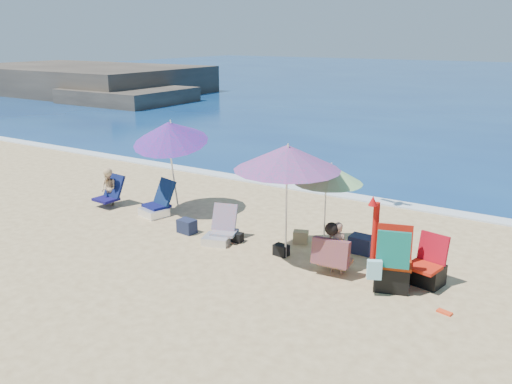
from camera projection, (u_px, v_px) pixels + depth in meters
The scene contains 19 objects.
ground at pixel (241, 262), 10.25m from camera, with size 120.00×120.00×0.00m.
foam at pixel (347, 196), 14.39m from camera, with size 120.00×0.50×0.04m.
headland at pixel (84, 84), 40.05m from camera, with size 20.50×11.50×2.60m.
umbrella_turquoise at pixel (287, 157), 9.82m from camera, with size 2.49×2.49×2.29m.
umbrella_striped at pixel (329, 174), 10.44m from camera, with size 1.37×1.37×1.81m.
umbrella_blue at pixel (170, 132), 12.53m from camera, with size 2.29×2.33×2.42m.
furled_umbrella at pixel (374, 232), 9.46m from camera, with size 0.20×0.28×1.52m.
chair_navy at pixel (157, 206), 12.89m from camera, with size 0.76×0.92×0.82m.
chair_rainbow at pixel (220, 233), 11.21m from camera, with size 0.69×0.88×0.74m.
camp_chair_left at pixel (428, 270), 9.26m from camera, with size 0.63×0.74×0.90m.
camp_chair_right at pixel (392, 267), 9.07m from camera, with size 0.76×0.99×1.11m.
person_center at pixel (334, 249), 9.62m from camera, with size 0.69×0.63×0.99m.
person_left at pixel (109, 188), 13.52m from camera, with size 0.63×0.70×1.00m.
bag_navy_a at pixel (187, 226), 11.73m from camera, with size 0.41×0.32×0.30m.
bag_black_a at pixel (236, 237), 11.24m from camera, with size 0.28×0.22×0.19m.
bag_tan at pixel (301, 237), 11.15m from camera, with size 0.36×0.32×0.26m.
bag_navy_b at pixel (361, 244), 10.66m from camera, with size 0.47×0.35×0.34m.
bag_black_b at pixel (281, 250), 10.53m from camera, with size 0.31×0.23×0.22m.
orange_item at pixel (444, 312), 8.37m from camera, with size 0.25×0.16×0.03m.
Camera 1 is at (5.27, -7.86, 4.19)m, focal length 37.66 mm.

